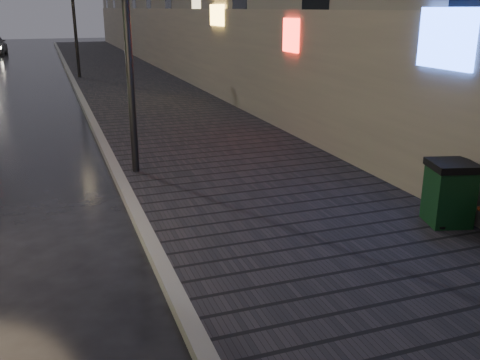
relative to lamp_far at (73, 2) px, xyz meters
name	(u,v)px	position (x,y,z in m)	size (l,w,h in m)	color
sidewalk	(127,79)	(2.05, -1.00, -3.41)	(4.60, 58.00, 0.15)	black
curb	(73,82)	(-0.35, -1.00, -3.41)	(0.20, 58.00, 0.15)	slate
lamp_far	(73,2)	(0.00, 0.00, 0.00)	(0.36, 0.36, 5.28)	black
trash_bin	(449,192)	(3.95, -20.29, -2.85)	(0.77, 0.77, 0.96)	black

